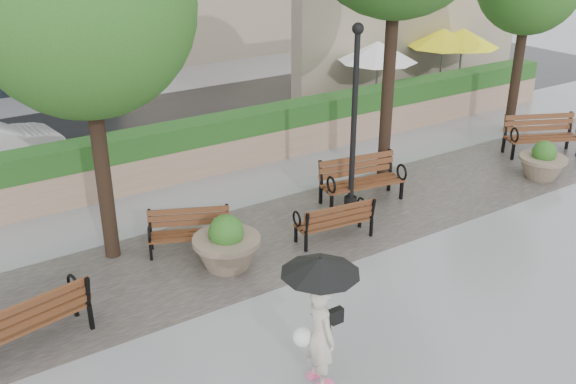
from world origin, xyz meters
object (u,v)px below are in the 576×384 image
bench_4 (541,143)px  bench_3 (361,189)px  lamppost (353,133)px  planter_right (542,164)px  planter_left (227,247)px  bench_1 (190,240)px  pedestrian (320,309)px  bench_0 (31,330)px  bench_2 (334,228)px

bench_4 → bench_3: bearing=-158.0°
bench_4 → lamppost: (-6.42, 0.09, 1.47)m
planter_right → planter_left: bearing=177.0°
bench_4 → planter_left: 9.87m
lamppost → bench_1: bearing=177.0°
lamppost → bench_4: bearing=-0.8°
planter_left → lamppost: 3.76m
lamppost → pedestrian: size_ratio=2.06×
bench_0 → bench_3: size_ratio=0.95×
bench_4 → planter_right: size_ratio=1.85×
bench_0 → bench_4: size_ratio=0.90×
bench_2 → bench_3: bench_3 is taller
bench_4 → bench_1: bearing=-156.8°
bench_0 → pedestrian: bearing=125.0°
bench_1 → bench_3: size_ratio=0.84×
bench_1 → lamppost: size_ratio=0.41×
bench_0 → planter_left: 3.61m
bench_1 → bench_4: bench_4 is taller
bench_4 → lamppost: lamppost is taller
pedestrian → bench_0: bearing=51.2°
planter_right → pedestrian: bearing=-161.3°
bench_3 → bench_4: bearing=6.6°
bench_3 → planter_left: size_ratio=1.58×
bench_2 → bench_3: bearing=-137.6°
planter_left → bench_0: bearing=-172.7°
bench_3 → pedestrian: (-4.33, -4.36, 0.89)m
bench_3 → planter_right: size_ratio=1.75×
bench_0 → planter_right: bearing=168.6°
planter_left → lamppost: lamppost is taller
bench_0 → bench_2: bearing=170.8°
bench_0 → lamppost: lamppost is taller
bench_0 → bench_3: bench_3 is taller
bench_0 → lamppost: 7.26m
pedestrian → bench_4: bearing=-63.7°
bench_0 → pedestrian: size_ratio=0.96×
bench_1 → lamppost: (3.76, -0.20, 1.53)m
bench_1 → planter_right: bearing=15.7°
planter_left → planter_right: (8.48, -0.45, -0.04)m
bench_2 → lamppost: (1.14, 0.92, 1.53)m
bench_1 → pedestrian: pedestrian is taller
planter_left → bench_2: bearing=-5.7°
bench_1 → planter_left: bearing=-45.6°
planter_right → bench_4: bearing=37.5°
bench_0 → bench_4: 13.47m
bench_3 → planter_right: bench_3 is taller
bench_2 → planter_right: size_ratio=1.44×
bench_2 → pedestrian: size_ratio=0.83×
bench_3 → planter_right: bearing=-6.9°
bench_2 → planter_left: bearing=1.9°
lamppost → bench_2: bearing=-141.3°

